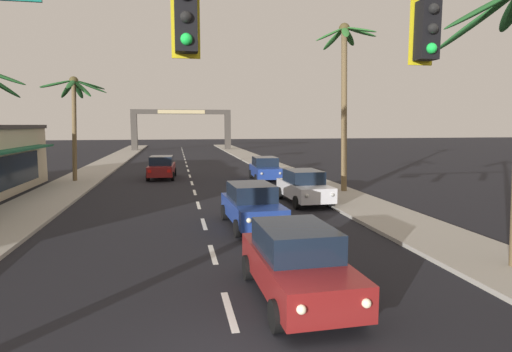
% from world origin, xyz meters
% --- Properties ---
extents(sidewalk_right, '(3.20, 110.00, 0.14)m').
position_xyz_m(sidewalk_right, '(7.80, 20.00, 0.07)').
color(sidewalk_right, '#9E998E').
rests_on(sidewalk_right, ground).
extents(sidewalk_left, '(3.20, 110.00, 0.14)m').
position_xyz_m(sidewalk_left, '(-7.80, 20.00, 0.07)').
color(sidewalk_left, '#9E998E').
rests_on(sidewalk_left, ground).
extents(lane_markings, '(4.28, 87.16, 0.01)m').
position_xyz_m(lane_markings, '(0.44, 19.54, 0.00)').
color(lane_markings, silver).
rests_on(lane_markings, ground).
extents(traffic_signal_mast, '(11.55, 0.41, 6.83)m').
position_xyz_m(traffic_signal_mast, '(3.04, 0.01, 4.92)').
color(traffic_signal_mast, '#2D2D33').
rests_on(traffic_signal_mast, ground).
extents(sedan_lead_at_stop_bar, '(2.03, 4.48, 1.68)m').
position_xyz_m(sedan_lead_at_stop_bar, '(1.61, 2.66, 0.85)').
color(sedan_lead_at_stop_bar, maroon).
rests_on(sedan_lead_at_stop_bar, ground).
extents(sedan_third_in_queue, '(2.11, 4.51, 1.68)m').
position_xyz_m(sedan_third_in_queue, '(1.84, 9.65, 0.85)').
color(sedan_third_in_queue, navy).
rests_on(sedan_third_in_queue, ground).
extents(sedan_oncoming_far, '(2.12, 4.52, 1.68)m').
position_xyz_m(sedan_oncoming_far, '(-2.08, 25.48, 0.85)').
color(sedan_oncoming_far, maroon).
rests_on(sedan_oncoming_far, ground).
extents(sedan_parked_nearest_kerb, '(2.08, 4.50, 1.68)m').
position_xyz_m(sedan_parked_nearest_kerb, '(5.23, 22.97, 0.85)').
color(sedan_parked_nearest_kerb, navy).
rests_on(sedan_parked_nearest_kerb, ground).
extents(sedan_parked_mid_kerb, '(2.04, 4.49, 1.68)m').
position_xyz_m(sedan_parked_mid_kerb, '(5.34, 14.04, 0.85)').
color(sedan_parked_mid_kerb, silver).
rests_on(sedan_parked_mid_kerb, ground).
extents(palm_left_third, '(4.32, 4.14, 7.21)m').
position_xyz_m(palm_left_third, '(-7.72, 24.37, 5.59)').
color(palm_left_third, brown).
rests_on(palm_left_third, ground).
extents(palm_right_second, '(3.73, 3.44, 9.62)m').
position_xyz_m(palm_right_second, '(8.46, 16.60, 6.71)').
color(palm_right_second, brown).
rests_on(palm_right_second, ground).
extents(town_gateway_arch, '(15.19, 0.90, 6.29)m').
position_xyz_m(town_gateway_arch, '(0.00, 60.21, 4.13)').
color(town_gateway_arch, '#423D38').
rests_on(town_gateway_arch, ground).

